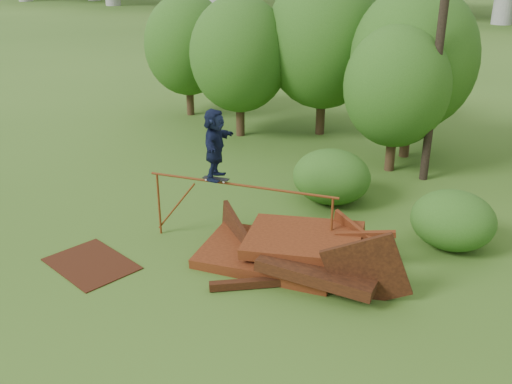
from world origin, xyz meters
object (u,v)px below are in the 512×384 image
at_px(scrap_pile, 294,254).
at_px(skater, 215,144).
at_px(flat_plate, 91,264).
at_px(utility_pole, 442,20).

height_order(scrap_pile, skater, skater).
distance_m(scrap_pile, flat_plate, 5.09).
bearing_deg(skater, utility_pole, -41.95).
bearing_deg(skater, flat_plate, 123.49).
xyz_separation_m(flat_plate, utility_pole, (6.20, 9.71, 5.27)).
height_order(scrap_pile, flat_plate, scrap_pile).
bearing_deg(scrap_pile, utility_pole, 78.11).
xyz_separation_m(skater, utility_pole, (3.95, 7.29, 2.49)).
height_order(skater, utility_pole, utility_pole).
distance_m(scrap_pile, utility_pole, 9.16).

